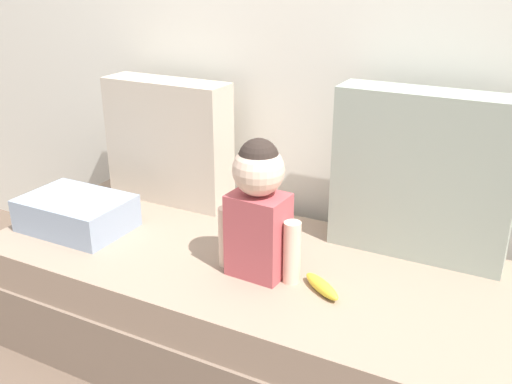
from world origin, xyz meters
TOP-DOWN VIEW (x-y plane):
  - ground_plane at (0.00, 0.00)m, footprint 12.00×12.00m
  - back_wall at (0.00, 0.54)m, footprint 5.11×0.10m
  - couch at (0.00, 0.00)m, footprint 1.91×0.82m
  - throw_pillow_left at (-0.52, 0.31)m, footprint 0.54×0.16m
  - throw_pillow_right at (0.52, 0.31)m, footprint 0.60×0.16m
  - toddler at (0.10, -0.08)m, footprint 0.30×0.16m
  - banana at (0.33, -0.10)m, footprint 0.16×0.13m
  - folded_blanket at (-0.67, -0.10)m, footprint 0.40×0.28m

SIDE VIEW (x-z plane):
  - ground_plane at x=0.00m, z-range 0.00..0.00m
  - couch at x=0.00m, z-range 0.00..0.40m
  - banana at x=0.33m, z-range 0.40..0.44m
  - folded_blanket at x=-0.67m, z-range 0.40..0.53m
  - toddler at x=0.10m, z-range 0.41..0.88m
  - throw_pillow_left at x=-0.52m, z-range 0.40..0.92m
  - throw_pillow_right at x=0.52m, z-range 0.40..0.98m
  - back_wall at x=0.00m, z-range 0.00..2.43m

